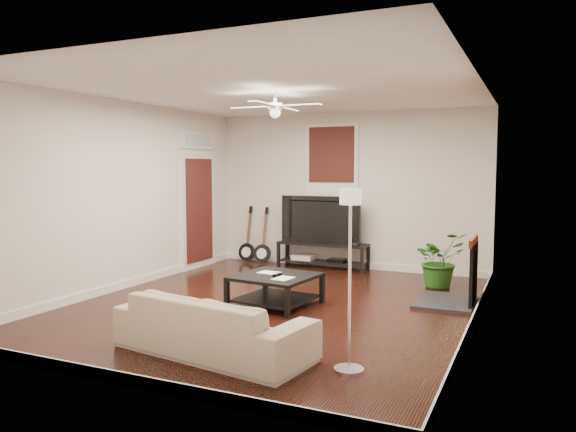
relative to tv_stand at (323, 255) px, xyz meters
name	(u,v)px	position (x,y,z in m)	size (l,w,h in m)	color
room	(275,199)	(0.39, -2.78, 1.17)	(5.01, 6.01, 2.81)	black
brick_accent	(483,200)	(2.88, -1.78, 1.17)	(0.02, 2.20, 2.80)	brown
fireplace	(458,270)	(2.59, -1.78, 0.23)	(0.80, 1.10, 0.92)	black
window_back	(332,160)	(0.09, 0.19, 1.72)	(1.00, 0.06, 1.30)	black
door_left	(199,199)	(-2.07, -0.88, 1.02)	(0.08, 1.00, 2.50)	white
tv_stand	(323,255)	(0.00, 0.00, 0.00)	(1.65, 0.44, 0.46)	black
tv	(323,219)	(0.00, 0.02, 0.65)	(1.48, 0.19, 0.85)	black
coffee_table	(275,290)	(0.41, -2.83, -0.03)	(0.97, 0.97, 0.41)	black
sofa	(213,324)	(0.68, -4.77, 0.06)	(2.00, 0.78, 0.59)	#BBAA8C
floor_lamp	(350,281)	(2.03, -4.67, 0.59)	(0.27, 0.27, 1.64)	silver
potted_plant	(439,260)	(2.19, -0.79, 0.19)	(0.76, 0.66, 0.85)	#235D1A
guitar_left	(247,234)	(-1.55, -0.03, 0.31)	(0.34, 0.24, 1.09)	black
guitar_right	(262,235)	(-1.20, -0.06, 0.31)	(0.34, 0.24, 1.09)	black
ceiling_fan	(275,106)	(0.39, -2.78, 2.37)	(1.24, 1.24, 0.32)	white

